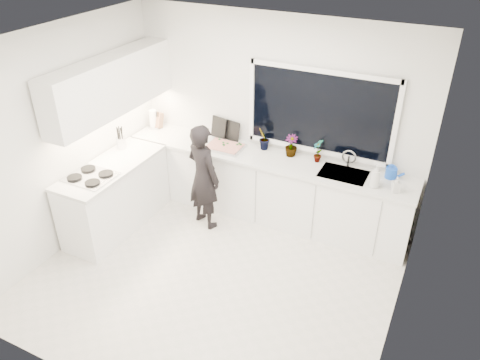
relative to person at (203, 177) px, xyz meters
The scene contains 25 objects.
floor 1.33m from the person, 54.78° to the right, with size 4.00×3.50×0.02m, color beige.
wall_back 1.24m from the person, 53.55° to the left, with size 4.00×0.02×2.70m, color white.
wall_left 1.76m from the person, 146.79° to the right, with size 0.02×3.50×2.70m, color white.
wall_right 2.86m from the person, 18.79° to the right, with size 0.02×3.50×2.70m, color white.
ceiling 2.27m from the person, 54.78° to the right, with size 4.00×3.50×0.02m, color white.
window 1.70m from the person, 33.74° to the left, with size 1.80×0.02×1.00m, color black.
base_cabinets_back 0.89m from the person, 40.89° to the left, with size 3.92×0.58×0.88m, color white.
base_cabinets_left 1.21m from the person, 152.01° to the right, with size 0.58×1.60×0.88m, color white.
countertop_back 0.85m from the person, 40.37° to the left, with size 3.94×0.62×0.04m, color silver.
countertop_left 1.18m from the person, 152.01° to the right, with size 0.62×1.60×0.04m, color silver.
upper_cabinets 1.62m from the person, behind, with size 0.34×2.10×0.70m, color white.
sink 1.78m from the person, 18.07° to the left, with size 0.58×0.42×0.14m, color silver.
faucet 1.87m from the person, 23.99° to the left, with size 0.03×0.03×0.22m, color silver.
stovetop 1.40m from the person, 139.53° to the right, with size 0.56×0.48×0.03m, color black.
person is the anchor object (origin of this frame).
pizza_tray 0.56m from the person, 85.60° to the left, with size 0.51×0.38×0.03m, color silver.
pizza 0.57m from the person, 85.60° to the left, with size 0.47×0.33×0.01m, color #AE1817.
watering_can 2.35m from the person, 17.73° to the left, with size 0.14×0.14×0.13m, color blue.
paper_towel_roll 1.41m from the person, 151.85° to the left, with size 0.11×0.11×0.26m, color white.
knife_block 1.38m from the person, 149.26° to the left, with size 0.13×0.10×0.22m, color olive.
utensil_crock 1.25m from the person, behind, with size 0.13×0.13×0.16m, color silver.
picture_frame_large 0.86m from the person, 87.96° to the left, with size 0.22×0.02×0.28m, color black.
picture_frame_small 0.88m from the person, 103.58° to the left, with size 0.25×0.02×0.30m, color black.
herb_plants 1.18m from the person, 39.01° to the left, with size 0.90×0.19×0.32m.
soap_bottles 2.22m from the person, 10.50° to the left, with size 0.37×0.15×0.30m.
Camera 1 is at (2.11, -3.59, 3.80)m, focal length 35.00 mm.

